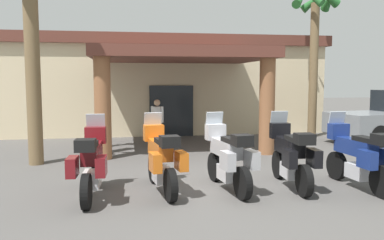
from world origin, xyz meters
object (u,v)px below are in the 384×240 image
Objects in this scene: motel_building at (165,84)px; motorcycle_blue at (359,156)px; motorcycle_maroon at (91,163)px; pedestrian at (157,120)px; motorcycle_silver at (228,158)px; motorcycle_black at (291,156)px; palm_tree_near_portico at (315,31)px; motorcycle_orange at (162,159)px.

motorcycle_blue is at bearing -74.86° from motel_building.
motorcycle_maroon is 6.15m from pedestrian.
motorcycle_black is at bearing -98.23° from motorcycle_silver.
motorcycle_maroon is 0.36× the size of palm_tree_near_portico.
motel_building reaches higher than motorcycle_black.
motorcycle_maroon is 1.00× the size of motorcycle_silver.
palm_tree_near_portico is at bearing -34.65° from motel_building.
motorcycle_black is at bearing 72.44° from motorcycle_blue.
motorcycle_silver is 2.83m from motorcycle_blue.
motel_building is 11.36m from motorcycle_black.
motorcycle_maroon and motorcycle_blue have the same top height.
motorcycle_maroon and motorcycle_orange have the same top height.
motorcycle_orange is 0.36× the size of palm_tree_near_portico.
motorcycle_blue is at bearing 74.51° from pedestrian.
motorcycle_blue is 0.36× the size of palm_tree_near_portico.
motorcycle_orange and motorcycle_silver have the same top height.
motorcycle_black is (4.23, 0.15, 0.00)m from motorcycle_maroon.
pedestrian reaches higher than motorcycle_silver.
motel_building is at bearing -13.80° from motorcycle_orange.
motorcycle_black is (1.84, -11.12, -1.46)m from motel_building.
motel_building is 6.32× the size of motorcycle_black.
motel_building is at bearing 11.32° from motorcycle_black.
motorcycle_maroon is 1.33× the size of pedestrian.
motorcycle_maroon is 1.00× the size of motorcycle_black.
motorcycle_maroon is at bearing -102.72° from motel_building.
motorcycle_blue is 1.33× the size of pedestrian.
motorcycle_black is (2.82, -0.05, 0.00)m from motorcycle_orange.
motorcycle_black is 0.36× the size of palm_tree_near_portico.
motorcycle_maroon is 1.42m from motorcycle_orange.
palm_tree_near_portico is (8.12, 7.42, 3.60)m from motorcycle_maroon.
motorcycle_silver is at bearing -101.30° from motorcycle_orange.
pedestrian is 7.41m from palm_tree_near_portico.
motorcycle_blue is at bearing -100.28° from motorcycle_black.
motorcycle_black is 1.44m from motorcycle_blue.
motorcycle_orange is at bearing -95.81° from motel_building.
motorcycle_silver is (0.44, -11.13, -1.46)m from motel_building.
motorcycle_black is at bearing -99.82° from motorcycle_orange.
motorcycle_black is at bearing -86.00° from motorcycle_maroon.
motorcycle_maroon is 1.00× the size of motorcycle_blue.
motorcycle_black is 6.30m from pedestrian.
motorcycle_silver is 0.36× the size of palm_tree_near_portico.
motorcycle_orange is at bearing 38.65° from pedestrian.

